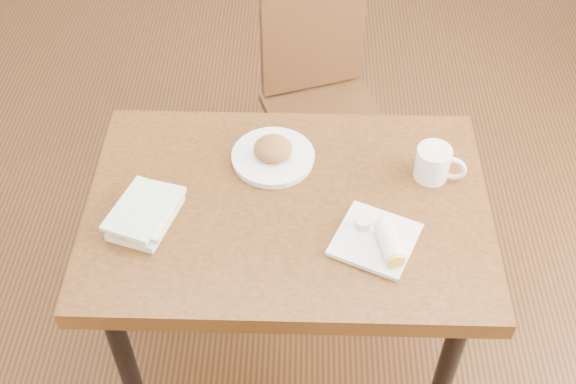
{
  "coord_description": "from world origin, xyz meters",
  "views": [
    {
      "loc": [
        0.04,
        -1.4,
        2.3
      ],
      "look_at": [
        0.0,
        0.0,
        0.8
      ],
      "focal_mm": 45.0,
      "sensor_mm": 36.0,
      "label": 1
    }
  ],
  "objects_px": {
    "chair_far": "(321,92)",
    "plate_burrito": "(379,240)",
    "table": "(288,223)",
    "book_stack": "(146,213)",
    "coffee_mug": "(434,163)",
    "plate_scone": "(273,154)"
  },
  "relations": [
    {
      "from": "plate_burrito",
      "to": "book_stack",
      "type": "height_order",
      "value": "plate_burrito"
    },
    {
      "from": "table",
      "to": "plate_burrito",
      "type": "distance_m",
      "value": 0.31
    },
    {
      "from": "chair_far",
      "to": "plate_burrito",
      "type": "bearing_deg",
      "value": -80.7
    },
    {
      "from": "coffee_mug",
      "to": "book_stack",
      "type": "bearing_deg",
      "value": -166.75
    },
    {
      "from": "table",
      "to": "plate_scone",
      "type": "distance_m",
      "value": 0.22
    },
    {
      "from": "chair_far",
      "to": "coffee_mug",
      "type": "distance_m",
      "value": 0.76
    },
    {
      "from": "plate_scone",
      "to": "plate_burrito",
      "type": "distance_m",
      "value": 0.45
    },
    {
      "from": "coffee_mug",
      "to": "chair_far",
      "type": "bearing_deg",
      "value": 116.94
    },
    {
      "from": "plate_scone",
      "to": "plate_burrito",
      "type": "xyz_separation_m",
      "value": [
        0.3,
        -0.33,
        -0.0
      ]
    },
    {
      "from": "table",
      "to": "chair_far",
      "type": "xyz_separation_m",
      "value": [
        0.1,
        0.76,
        -0.12
      ]
    },
    {
      "from": "table",
      "to": "plate_burrito",
      "type": "relative_size",
      "value": 4.21
    },
    {
      "from": "book_stack",
      "to": "table",
      "type": "bearing_deg",
      "value": 9.96
    },
    {
      "from": "table",
      "to": "book_stack",
      "type": "relative_size",
      "value": 4.59
    },
    {
      "from": "chair_far",
      "to": "book_stack",
      "type": "bearing_deg",
      "value": -121.15
    },
    {
      "from": "chair_far",
      "to": "plate_scone",
      "type": "relative_size",
      "value": 3.75
    },
    {
      "from": "chair_far",
      "to": "book_stack",
      "type": "xyz_separation_m",
      "value": [
        -0.5,
        -0.83,
        0.23
      ]
    },
    {
      "from": "plate_scone",
      "to": "book_stack",
      "type": "relative_size",
      "value": 1.0
    },
    {
      "from": "plate_burrito",
      "to": "plate_scone",
      "type": "bearing_deg",
      "value": 132.95
    },
    {
      "from": "chair_far",
      "to": "plate_burrito",
      "type": "xyz_separation_m",
      "value": [
        0.15,
        -0.91,
        0.22
      ]
    },
    {
      "from": "plate_scone",
      "to": "plate_burrito",
      "type": "bearing_deg",
      "value": -47.05
    },
    {
      "from": "plate_scone",
      "to": "coffee_mug",
      "type": "distance_m",
      "value": 0.48
    },
    {
      "from": "chair_far",
      "to": "coffee_mug",
      "type": "relative_size",
      "value": 6.36
    }
  ]
}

